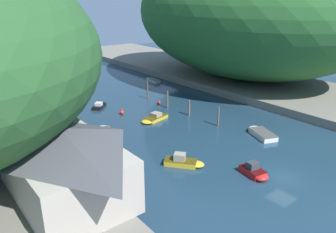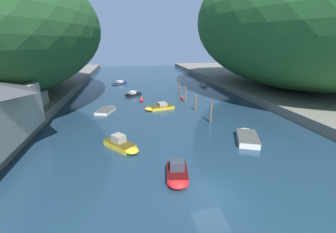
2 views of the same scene
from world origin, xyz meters
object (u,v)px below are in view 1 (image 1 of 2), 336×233
at_px(boat_small_dinghy, 152,80).
at_px(boat_red_skiff, 255,172).
at_px(boathouse_shed, 10,134).
at_px(boat_open_rowboat, 154,118).
at_px(person_by_boathouse, 43,139).
at_px(boat_navy_launch, 104,131).
at_px(boat_far_right_bank, 50,92).
at_px(channel_buoy_near, 122,112).
at_px(waterfront_building, 63,161).
at_px(boat_white_cruiser, 261,133).
at_px(boat_far_upstream, 100,106).
at_px(channel_buoy_far, 159,103).
at_px(boat_moored_right, 184,162).
at_px(person_on_quay, 73,183).

xyz_separation_m(boat_small_dinghy, boat_red_skiff, (-15.68, -39.96, 0.15)).
distance_m(boathouse_shed, boat_open_rowboat, 20.53).
bearing_deg(person_by_boathouse, boat_open_rowboat, -97.95).
distance_m(boat_navy_launch, boat_open_rowboat, 8.31).
xyz_separation_m(boat_far_right_bank, channel_buoy_near, (4.61, -19.31, 0.13)).
xyz_separation_m(waterfront_building, boathouse_shed, (-1.29, 12.51, -1.26)).
bearing_deg(boat_white_cruiser, waterfront_building, -159.25).
bearing_deg(boat_far_upstream, person_by_boathouse, -89.52).
bearing_deg(channel_buoy_far, boat_white_cruiser, -82.23).
xyz_separation_m(boat_far_upstream, channel_buoy_far, (8.89, -5.04, 0.01)).
relative_size(waterfront_building, boat_red_skiff, 3.89).
bearing_deg(boat_far_upstream, boat_small_dinghy, 74.95).
bearing_deg(boat_open_rowboat, waterfront_building, 110.73).
distance_m(waterfront_building, boat_far_right_bank, 39.73).
bearing_deg(boat_white_cruiser, boat_small_dinghy, 101.93).
distance_m(waterfront_building, boat_red_skiff, 19.39).
relative_size(boat_moored_right, channel_buoy_near, 4.09).
bearing_deg(boathouse_shed, boat_red_skiff, -45.99).
height_order(boat_far_upstream, boat_moored_right, boat_moored_right).
bearing_deg(channel_buoy_near, boat_red_skiff, -87.75).
distance_m(waterfront_building, channel_buoy_near, 25.07).
distance_m(boathouse_shed, boat_red_skiff, 27.32).
bearing_deg(person_on_quay, person_by_boathouse, 16.00).
xyz_separation_m(channel_buoy_near, person_by_boathouse, (-14.80, -7.25, 1.91)).
height_order(boat_open_rowboat, channel_buoy_near, channel_buoy_near).
distance_m(waterfront_building, person_on_quay, 2.37).
xyz_separation_m(boat_small_dinghy, boat_open_rowboat, (-14.25, -19.93, 0.03)).
bearing_deg(boat_open_rowboat, channel_buoy_near, 10.87).
bearing_deg(boat_moored_right, boat_open_rowboat, -151.76).
relative_size(boat_red_skiff, person_by_boathouse, 2.11).
height_order(waterfront_building, boat_red_skiff, waterfront_building).
distance_m(boat_small_dinghy, boat_far_upstream, 19.97).
xyz_separation_m(waterfront_building, person_on_quay, (0.58, -0.12, -2.29)).
xyz_separation_m(boat_moored_right, person_by_boathouse, (-11.46, 11.78, 1.89)).
height_order(boat_moored_right, person_by_boathouse, person_by_boathouse).
relative_size(boat_small_dinghy, person_on_quay, 2.89).
bearing_deg(channel_buoy_near, boat_small_dinghy, 41.24).
height_order(boat_white_cruiser, channel_buoy_far, channel_buoy_far).
distance_m(boat_navy_launch, boat_far_right_bank, 24.29).
height_order(boat_white_cruiser, boat_small_dinghy, boat_white_cruiser).
bearing_deg(boat_far_right_bank, boat_red_skiff, 143.97).
height_order(boat_moored_right, person_on_quay, person_on_quay).
height_order(boathouse_shed, boat_open_rowboat, boathouse_shed).
bearing_deg(boat_far_right_bank, waterfront_building, 119.16).
height_order(boat_white_cruiser, person_by_boathouse, person_by_boathouse).
bearing_deg(boathouse_shed, person_on_quay, -81.56).
bearing_deg(boathouse_shed, person_by_boathouse, -24.96).
xyz_separation_m(boat_far_upstream, boat_far_right_bank, (-3.53, 13.85, -0.04)).
bearing_deg(boat_moored_right, person_by_boathouse, -84.75).
relative_size(boat_red_skiff, channel_buoy_near, 3.32).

